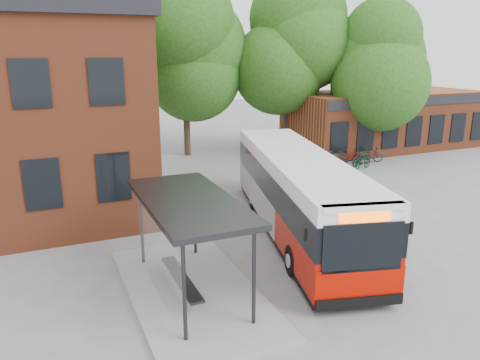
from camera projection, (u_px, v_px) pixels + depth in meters
name	position (u px, v px, depth m)	size (l,w,h in m)	color
ground	(306.00, 253.00, 16.33)	(100.00, 100.00, 0.00)	slate
shop_row	(384.00, 119.00, 33.93)	(14.00, 6.20, 4.00)	brown
bus_shelter	(190.00, 246.00, 13.32)	(3.60, 7.00, 2.90)	#28282B
bike_rail	(351.00, 163.00, 28.68)	(5.20, 0.10, 0.38)	#28282B
tree_0	(73.00, 75.00, 26.69)	(7.92, 7.92, 11.00)	#1E4913
tree_1	(185.00, 77.00, 30.34)	(7.92, 7.92, 10.40)	#1E4913
tree_2	(287.00, 71.00, 32.07)	(7.92, 7.92, 11.00)	#1E4913
tree_3	(384.00, 85.00, 30.68)	(7.04, 7.04, 9.28)	#1E4913
city_bus	(298.00, 194.00, 17.82)	(2.58, 12.11, 3.08)	#B10C00
bicycle_0	(323.00, 160.00, 28.35)	(0.60, 1.71, 0.90)	#2B2A33
bicycle_1	(334.00, 160.00, 27.92)	(0.51, 1.81, 1.09)	black
bicycle_3	(362.00, 160.00, 27.75)	(0.50, 1.77, 1.06)	black
bicycle_4	(362.00, 158.00, 28.71)	(0.63, 1.80, 0.94)	black
bicycle_5	(350.00, 156.00, 29.10)	(0.44, 1.55, 0.93)	#4D0C10
bicycle_6	(368.00, 154.00, 29.57)	(0.66, 1.88, 0.99)	#24242C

